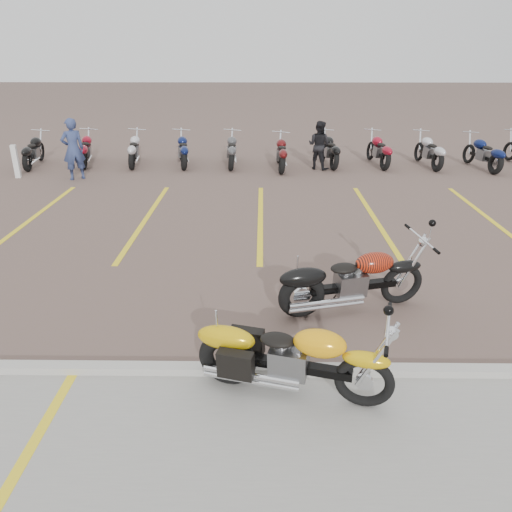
{
  "coord_description": "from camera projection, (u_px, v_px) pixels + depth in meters",
  "views": [
    {
      "loc": [
        0.04,
        -7.15,
        3.79
      ],
      "look_at": [
        -0.05,
        0.0,
        0.75
      ],
      "focal_mm": 35.0,
      "sensor_mm": 36.0,
      "label": 1
    }
  ],
  "objects": [
    {
      "name": "curb",
      "position": [
        258.0,
        370.0,
        6.2
      ],
      "size": [
        60.0,
        0.18,
        0.12
      ],
      "primitive_type": "cube",
      "color": "#ADAAA3",
      "rests_on": "ground"
    },
    {
      "name": "bg_bike_row",
      "position": [
        354.0,
        151.0,
        16.52
      ],
      "size": [
        22.34,
        2.06,
        1.1
      ],
      "color": "black",
      "rests_on": "ground"
    },
    {
      "name": "person_b",
      "position": [
        319.0,
        145.0,
        16.16
      ],
      "size": [
        0.95,
        0.9,
        1.55
      ],
      "primitive_type": "imported",
      "rotation": [
        0.0,
        0.0,
        2.59
      ],
      "color": "black",
      "rests_on": "ground"
    },
    {
      "name": "bollard",
      "position": [
        16.0,
        161.0,
        15.21
      ],
      "size": [
        0.17,
        0.17,
        1.0
      ],
      "primitive_type": "cube",
      "rotation": [
        0.0,
        0.0,
        0.18
      ],
      "color": "silver",
      "rests_on": "ground"
    },
    {
      "name": "yellow_cruiser",
      "position": [
        289.0,
        360.0,
        5.71
      ],
      "size": [
        2.25,
        0.73,
        0.94
      ],
      "rotation": [
        0.08,
        0.0,
        -0.26
      ],
      "color": "black",
      "rests_on": "ground"
    },
    {
      "name": "ground",
      "position": [
        259.0,
        299.0,
        8.07
      ],
      "size": [
        100.0,
        100.0,
        0.0
      ],
      "primitive_type": "plane",
      "color": "brown",
      "rests_on": "ground"
    },
    {
      "name": "person_a",
      "position": [
        73.0,
        149.0,
        14.87
      ],
      "size": [
        0.79,
        0.73,
        1.82
      ],
      "primitive_type": "imported",
      "rotation": [
        0.0,
        0.0,
        3.74
      ],
      "color": "navy",
      "rests_on": "ground"
    },
    {
      "name": "parking_stripes",
      "position": [
        260.0,
        219.0,
        11.75
      ],
      "size": [
        38.0,
        5.5,
        0.01
      ],
      "primitive_type": null,
      "color": "yellow",
      "rests_on": "ground"
    },
    {
      "name": "flame_cruiser",
      "position": [
        348.0,
        282.0,
        7.53
      ],
      "size": [
        2.3,
        0.73,
        0.96
      ],
      "rotation": [
        0.1,
        0.0,
        0.25
      ],
      "color": "black",
      "rests_on": "ground"
    }
  ]
}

